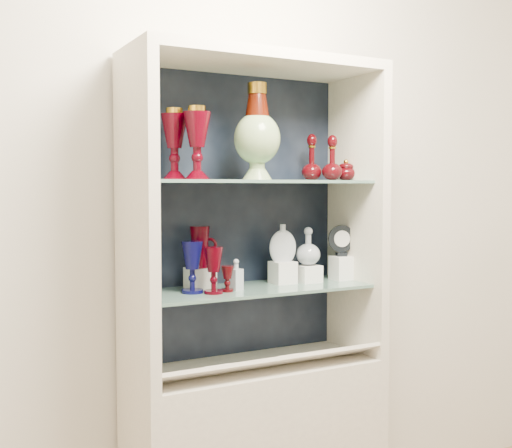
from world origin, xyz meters
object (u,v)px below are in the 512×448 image
pedestal_lamp_left (174,144)px  lidded_bowl (346,170)px  ruby_decanter_a (312,154)px  cameo_medallion (342,240)px  enamel_urn (257,132)px  pedestal_lamp_right (197,143)px  flat_flask (283,242)px  ruby_decanter_b (332,156)px  ruby_goblet_small (227,279)px  cobalt_goblet (192,267)px  clear_square_bottle (236,274)px  clear_round_decanter (308,247)px  ruby_goblet_tall (214,270)px  ruby_pitcher (200,247)px

pedestal_lamp_left → lidded_bowl: bearing=-3.3°
ruby_decanter_a → cameo_medallion: bearing=-18.8°
pedestal_lamp_left → enamel_urn: 0.31m
pedestal_lamp_right → flat_flask: (0.41, 0.09, -0.38)m
ruby_decanter_b → ruby_goblet_small: bearing=-177.3°
flat_flask → cobalt_goblet: bearing=-157.4°
enamel_urn → flat_flask: size_ratio=2.33×
ruby_decanter_b → clear_square_bottle: 0.64m
lidded_bowl → clear_round_decanter: bearing=175.4°
ruby_goblet_small → ruby_decanter_a: bearing=12.2°
flat_flask → clear_round_decanter: bearing=4.9°
cobalt_goblet → flat_flask: flat_flask is taller
pedestal_lamp_left → clear_round_decanter: bearing=-2.9°
enamel_urn → ruby_decanter_a: bearing=18.5°
enamel_urn → ruby_decanter_b: size_ratio=1.85×
ruby_decanter_b → cameo_medallion: size_ratio=1.44×
ruby_goblet_tall → lidded_bowl: bearing=5.3°
cobalt_goblet → cameo_medallion: bearing=1.4°
ruby_decanter_a → lidded_bowl: 0.16m
pedestal_lamp_left → ruby_decanter_b: size_ratio=1.34×
pedestal_lamp_left → cameo_medallion: (0.74, -0.04, -0.38)m
ruby_goblet_small → ruby_pitcher: bearing=117.1°
ruby_pitcher → cameo_medallion: ruby_pitcher is taller
ruby_pitcher → flat_flask: (0.35, -0.04, 0.01)m
flat_flask → ruby_decanter_b: bearing=0.3°
clear_square_bottle → clear_round_decanter: bearing=6.4°
ruby_pitcher → flat_flask: flat_flask is taller
clear_square_bottle → pedestal_lamp_right: bearing=-171.7°
ruby_decanter_b → pedestal_lamp_right: bearing=-177.3°
pedestal_lamp_right → cobalt_goblet: (-0.00, 0.04, -0.46)m
ruby_goblet_tall → clear_square_bottle: (0.11, 0.03, -0.03)m
enamel_urn → ruby_goblet_tall: size_ratio=2.11×
flat_flask → clear_square_bottle: bearing=-149.4°
lidded_bowl → clear_round_decanter: 0.37m
enamel_urn → cameo_medallion: 0.62m
ruby_goblet_tall → cameo_medallion: bearing=6.1°
enamel_urn → ruby_goblet_tall: bearing=-179.0°
lidded_bowl → clear_square_bottle: lidded_bowl is taller
pedestal_lamp_right → clear_round_decanter: pedestal_lamp_right is taller
ruby_decanter_b → cameo_medallion: (0.07, 0.03, -0.35)m
pedestal_lamp_left → enamel_urn: (0.29, -0.10, 0.05)m
enamel_urn → ruby_decanter_b: (0.37, 0.03, -0.08)m
ruby_decanter_b → ruby_goblet_tall: ruby_decanter_b is taller
ruby_decanter_a → flat_flask: (-0.15, -0.01, -0.36)m
lidded_bowl → ruby_goblet_small: 0.71m
lidded_bowl → cobalt_goblet: bearing=-179.2°
cobalt_goblet → ruby_goblet_small: size_ratio=1.99×
ruby_decanter_b → ruby_decanter_a: bearing=126.9°
ruby_decanter_b → cobalt_goblet: bearing=178.9°
ruby_pitcher → clear_round_decanter: ruby_pitcher is taller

